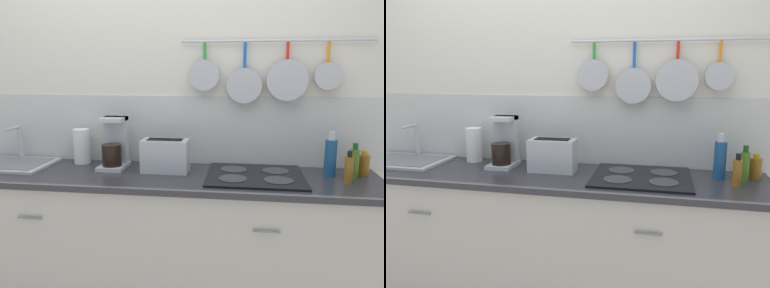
% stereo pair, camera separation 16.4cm
% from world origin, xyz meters
% --- Properties ---
extents(wall_back, '(7.20, 0.15, 2.60)m').
position_xyz_m(wall_back, '(0.00, 0.33, 1.28)').
color(wall_back, silver).
rests_on(wall_back, ground_plane).
extents(cabinet_base, '(2.57, 0.57, 0.90)m').
position_xyz_m(cabinet_base, '(0.00, -0.00, 0.45)').
color(cabinet_base, '#B7B2A8').
rests_on(cabinet_base, ground_plane).
extents(countertop, '(2.61, 0.59, 0.03)m').
position_xyz_m(countertop, '(0.00, 0.00, 0.92)').
color(countertop, '#2D2D33').
rests_on(countertop, cabinet_base).
extents(sink_basin, '(0.55, 0.40, 0.24)m').
position_xyz_m(sink_basin, '(-0.99, 0.08, 0.95)').
color(sink_basin, '#B7BABF').
rests_on(sink_basin, countertop).
extents(paper_towel_roll, '(0.11, 0.11, 0.23)m').
position_xyz_m(paper_towel_roll, '(-0.54, 0.20, 1.05)').
color(paper_towel_roll, white).
rests_on(paper_towel_roll, countertop).
extents(coffee_maker, '(0.16, 0.22, 0.32)m').
position_xyz_m(coffee_maker, '(-0.29, 0.13, 1.07)').
color(coffee_maker, '#B7BABF').
rests_on(coffee_maker, countertop).
extents(toaster, '(0.30, 0.15, 0.20)m').
position_xyz_m(toaster, '(0.05, 0.07, 1.04)').
color(toaster, '#B7BABF').
rests_on(toaster, countertop).
extents(cooktop, '(0.55, 0.50, 0.01)m').
position_xyz_m(cooktop, '(0.59, 0.03, 0.94)').
color(cooktop, black).
rests_on(cooktop, countertop).
extents(bottle_hot_sauce, '(0.07, 0.07, 0.26)m').
position_xyz_m(bottle_hot_sauce, '(1.02, 0.11, 1.05)').
color(bottle_hot_sauce, navy).
rests_on(bottle_hot_sauce, countertop).
extents(bottle_cooking_wine, '(0.04, 0.04, 0.18)m').
position_xyz_m(bottle_cooking_wine, '(1.09, -0.03, 1.02)').
color(bottle_cooking_wine, '#8C5919').
rests_on(bottle_cooking_wine, countertop).
extents(bottle_vinegar, '(0.05, 0.05, 0.20)m').
position_xyz_m(bottle_vinegar, '(1.15, 0.09, 1.02)').
color(bottle_vinegar, '#4C721E').
rests_on(bottle_vinegar, countertop).
extents(bottle_sesame_oil, '(0.06, 0.06, 0.15)m').
position_xyz_m(bottle_sesame_oil, '(1.22, 0.15, 1.00)').
color(bottle_sesame_oil, '#8C5919').
rests_on(bottle_sesame_oil, countertop).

